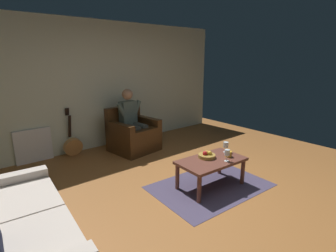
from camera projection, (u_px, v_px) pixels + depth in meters
name	position (u px, v px, depth m)	size (l,w,h in m)	color
ground_plane	(208.00, 199.00, 3.52)	(7.07, 7.07, 0.00)	#985E2E
wall_back	(104.00, 85.00, 5.41)	(6.00, 0.06, 2.58)	silver
rug	(210.00, 186.00, 3.87)	(1.69, 1.16, 0.01)	#463E57
armchair	(133.00, 135.00, 5.30)	(0.94, 0.90, 0.88)	#3E2611
person_seated	(132.00, 118.00, 5.22)	(0.61, 0.61, 1.25)	#4C5C54
couch	(10.00, 243.00, 2.21)	(0.99, 1.81, 0.92)	beige
coffee_table	(211.00, 163.00, 3.77)	(1.02, 0.61, 0.43)	brown
guitar	(73.00, 145.00, 5.04)	(0.35, 0.28, 0.93)	#B97E42
radiator	(34.00, 146.00, 4.70)	(0.63, 0.06, 0.62)	white
wine_glass_near	(227.00, 153.00, 3.66)	(0.07, 0.07, 0.17)	silver
wine_glass_far	(226.00, 145.00, 4.02)	(0.08, 0.08, 0.17)	silver
fruit_bowl	(207.00, 155.00, 3.82)	(0.25, 0.25, 0.11)	olive
candle_jar	(229.00, 154.00, 3.85)	(0.10, 0.10, 0.08)	gold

